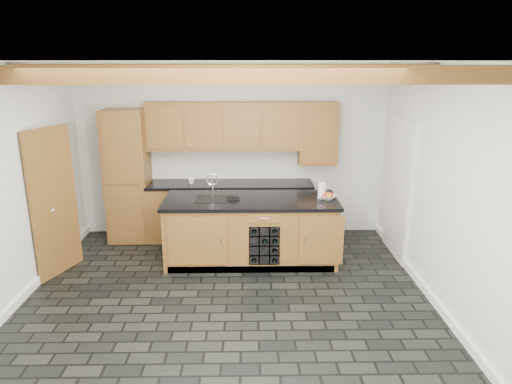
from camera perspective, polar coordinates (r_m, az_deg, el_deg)
The scene contains 10 objects.
ground at distance 5.63m, azimuth -3.70°, elevation -13.87°, with size 5.00×5.00×0.00m, color black.
room_shell at distance 5.57m, azimuth -4.60°, elevation 2.70°, with size 5.01×5.00×5.00m.
back_cabinetry at distance 7.37m, azimuth -5.96°, elevation 1.58°, with size 3.65×0.62×2.20m.
island at distance 6.59m, azimuth -0.58°, elevation -4.79°, with size 2.48×0.96×0.93m.
faucet at distance 6.50m, azimuth -5.51°, elevation -0.52°, with size 0.45×0.40×0.34m.
kitchen_scale at distance 6.45m, azimuth -2.87°, elevation -0.70°, with size 0.18×0.13×0.05m.
fruit_bowl at distance 6.51m, azimuth 8.89°, elevation -0.65°, with size 0.24×0.24×0.06m, color beige.
fruit_cluster at distance 6.50m, azimuth 8.90°, elevation -0.38°, with size 0.16×0.17×0.07m.
paper_towel at distance 6.53m, azimuth 8.22°, elevation 0.17°, with size 0.11×0.11×0.22m, color white.
mug at distance 7.34m, azimuth -8.10°, elevation 1.41°, with size 0.10×0.10×0.09m, color white.
Camera 1 is at (0.27, -4.88, 2.79)m, focal length 32.00 mm.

